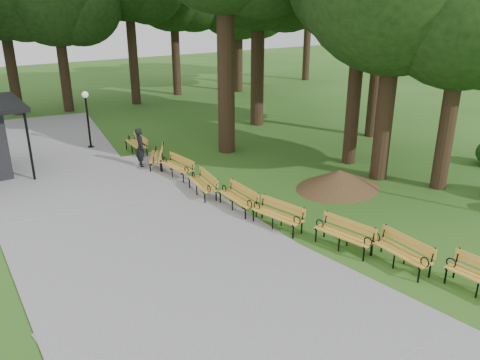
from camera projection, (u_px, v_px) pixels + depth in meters
ground at (298, 241)px, 14.51m from camera, size 100.00×100.00×0.00m
path at (135, 238)px, 14.63m from camera, size 12.00×38.00×0.06m
person at (140, 148)px, 20.70m from camera, size 0.55×0.71×1.74m
lamp_post at (86, 107)px, 22.95m from camera, size 0.32×0.32×2.82m
dirt_mound at (339, 179)px, 18.46m from camera, size 2.95×2.95×0.74m
bench_1 at (400, 252)px, 12.96m from camera, size 0.74×1.93×0.88m
bench_2 at (344, 235)px, 13.90m from camera, size 0.96×1.98×0.88m
bench_3 at (277, 215)px, 15.18m from camera, size 1.00×1.99×0.88m
bench_4 at (238, 198)px, 16.48m from camera, size 0.72×1.93×0.88m
bench_5 at (202, 184)px, 17.78m from camera, size 0.96×1.98×0.88m
bench_6 at (177, 167)px, 19.63m from camera, size 0.79×1.94×0.88m
bench_7 at (156, 157)px, 20.91m from camera, size 1.48×1.97×0.88m
bench_8 at (136, 144)px, 22.75m from camera, size 0.75×1.94×0.88m
lawn_tree_3 at (466, 4)px, 16.27m from camera, size 5.93×5.93×9.76m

